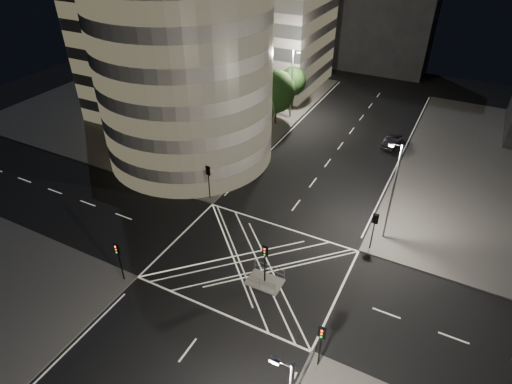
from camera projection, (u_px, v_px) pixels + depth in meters
The scene contains 22 objects.
ground at pixel (252, 264), 38.28m from camera, with size 120.00×120.00×0.00m, color black.
sidewalk_far_left at pixel (172, 101), 69.01m from camera, with size 42.00×42.00×0.15m, color #54524E.
central_island at pixel (265, 282), 36.38m from camera, with size 3.00×2.00×0.15m, color slate.
office_tower_curved at pixel (174, 40), 52.70m from camera, with size 30.00×29.00×27.20m.
office_block_rear at pixel (253, 14), 71.04m from camera, with size 24.00×16.00×22.00m, color gray.
building_far_end at pixel (382, 20), 77.12m from camera, with size 18.00×8.00×18.00m, color black.
tree_a at pixel (205, 151), 46.38m from camera, with size 4.03×4.03×6.54m.
tree_b at pixel (233, 128), 50.65m from camera, with size 3.93×3.93×6.70m.
tree_c at pixel (256, 110), 55.05m from camera, with size 4.74×4.74×7.14m.
tree_d at pixel (276, 92), 59.22m from camera, with size 5.26×5.26×7.81m.
tree_e at pixel (293, 81), 63.86m from camera, with size 3.80×3.80×6.54m.
traffic_signal_fl at pixel (208, 176), 44.95m from camera, with size 0.55×0.22×4.00m.
traffic_signal_nl at pixel (118, 255), 35.00m from camera, with size 0.55×0.22×4.00m.
traffic_signal_fr at pixel (374, 225), 38.26m from camera, with size 0.55×0.22×4.00m.
traffic_signal_nr at pixel (321, 339), 28.31m from camera, with size 0.55×0.22×4.00m.
traffic_signal_island at pixel (265, 257), 34.77m from camera, with size 0.55×0.22×4.00m.
street_lamp_left_near at pixel (227, 133), 47.51m from camera, with size 1.25×0.25×10.00m.
street_lamp_left_far at pixel (292, 82), 60.67m from camera, with size 1.25×0.25×10.00m.
street_lamp_right_far at pixel (392, 190), 38.14m from camera, with size 1.25×0.25×10.00m.
railing_island_south at pixel (260, 284), 35.37m from camera, with size 2.80×0.06×1.10m, color slate.
railing_island_north at pixel (269, 270), 36.69m from camera, with size 2.80×0.06×1.10m, color slate.
sedan at pixel (392, 141), 56.14m from camera, with size 1.55×4.44×1.46m, color black.
Camera 1 is at (13.17, -24.60, 27.00)m, focal length 30.00 mm.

